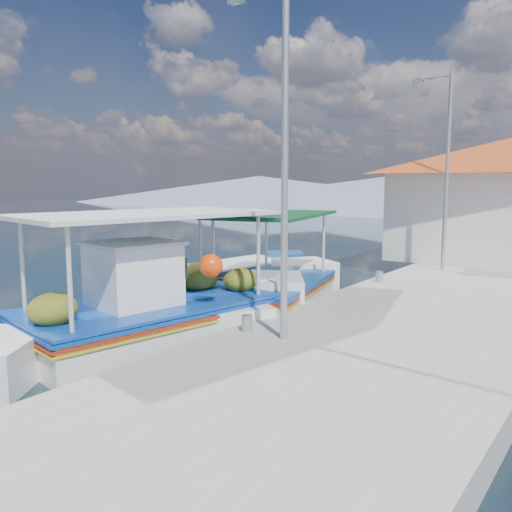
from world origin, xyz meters
The scene contains 8 objects.
ground centered at (0.00, 0.00, 0.00)m, with size 160.00×160.00×0.00m, color black.
quay centered at (5.90, 6.00, 0.25)m, with size 5.00×44.00×0.50m, color #A4A299.
bollards centered at (3.80, 5.25, 0.65)m, with size 0.20×17.20×0.30m.
main_caique centered at (1.69, 1.64, 0.56)m, with size 3.57×8.72×2.92m.
caique_green_canopy centered at (2.13, 5.41, 0.41)m, with size 3.26×7.07×2.72m.
caique_blue_hull centered at (-0.78, 7.80, 0.28)m, with size 2.25×5.77×1.04m.
lamp_post_near centered at (4.51, 2.00, 3.85)m, with size 1.21×0.14×6.00m.
lamp_post_far centered at (4.51, 11.00, 3.85)m, with size 1.21×0.14×6.00m.
Camera 1 is at (9.47, -5.46, 3.19)m, focal length 37.01 mm.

